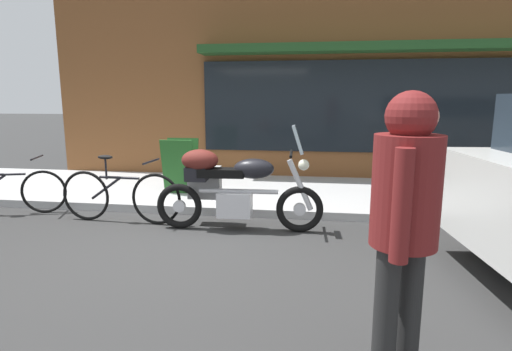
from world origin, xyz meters
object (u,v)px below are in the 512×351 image
object	(u,v)px
parked_bicycle	(120,195)
pedestrian_walking	(405,207)
second_bicycle_by_cafe	(6,191)
sandwich_board_sign	(180,166)
touring_motorcycle	(229,185)

from	to	relation	value
parked_bicycle	pedestrian_walking	world-z (taller)	pedestrian_walking
second_bicycle_by_cafe	parked_bicycle	bearing A→B (deg)	-3.84
sandwich_board_sign	second_bicycle_by_cafe	distance (m)	2.61
pedestrian_walking	parked_bicycle	bearing A→B (deg)	138.01
sandwich_board_sign	second_bicycle_by_cafe	size ratio (longest dim) A/B	0.57
pedestrian_walking	sandwich_board_sign	xyz separation A→B (m)	(-2.78, 4.26, -0.51)
parked_bicycle	sandwich_board_sign	size ratio (longest dim) A/B	1.93
parked_bicycle	pedestrian_walking	distance (m)	4.34
touring_motorcycle	pedestrian_walking	bearing A→B (deg)	-59.79
parked_bicycle	second_bicycle_by_cafe	world-z (taller)	parked_bicycle
touring_motorcycle	pedestrian_walking	size ratio (longest dim) A/B	1.26
touring_motorcycle	sandwich_board_sign	world-z (taller)	touring_motorcycle
touring_motorcycle	pedestrian_walking	world-z (taller)	pedestrian_walking
second_bicycle_by_cafe	sandwich_board_sign	bearing A→B (deg)	29.22
parked_bicycle	sandwich_board_sign	xyz separation A→B (m)	(0.41, 1.39, 0.20)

